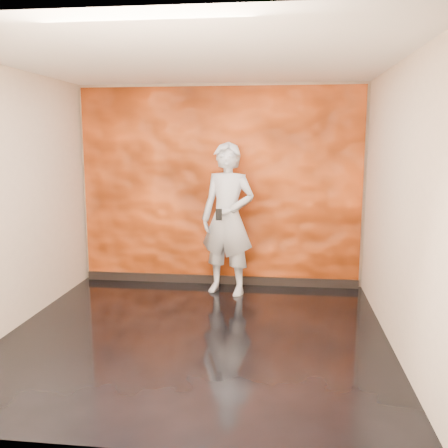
# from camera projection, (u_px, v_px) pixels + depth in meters

# --- Properties ---
(room) EXTENTS (4.02, 4.02, 2.81)m
(room) POSITION_uv_depth(u_px,v_px,m) (194.00, 204.00, 5.04)
(room) COLOR black
(room) RESTS_ON ground
(feature_wall) EXTENTS (3.90, 0.06, 2.75)m
(feature_wall) POSITION_uv_depth(u_px,v_px,m) (220.00, 188.00, 6.96)
(feature_wall) COLOR #FF5E1A
(feature_wall) RESTS_ON ground
(baseboard) EXTENTS (3.90, 0.04, 0.12)m
(baseboard) POSITION_uv_depth(u_px,v_px,m) (219.00, 280.00, 7.15)
(baseboard) COLOR black
(baseboard) RESTS_ON ground
(man) EXTENTS (0.84, 0.67, 2.01)m
(man) POSITION_uv_depth(u_px,v_px,m) (228.00, 219.00, 6.58)
(man) COLOR #A7ADB7
(man) RESTS_ON ground
(phone) EXTENTS (0.08, 0.02, 0.15)m
(phone) POSITION_uv_depth(u_px,v_px,m) (219.00, 215.00, 6.30)
(phone) COLOR black
(phone) RESTS_ON man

